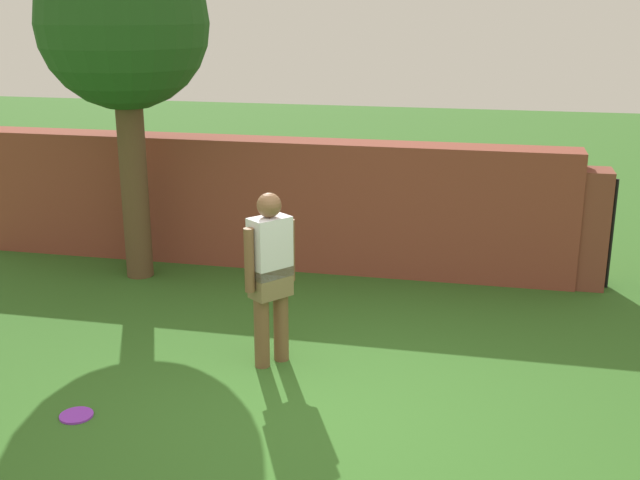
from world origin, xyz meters
TOP-DOWN VIEW (x-y plane):
  - ground_plane at (0.00, 0.00)m, footprint 40.00×40.00m
  - brick_wall at (-1.50, 3.68)m, footprint 7.64×0.50m
  - tree at (-2.85, 2.90)m, footprint 1.94×1.94m
  - person at (-0.60, 0.88)m, footprint 0.39×0.45m
  - frisbee_purple at (-1.87, -0.43)m, footprint 0.27×0.27m

SIDE VIEW (x-z plane):
  - ground_plane at x=0.00m, z-range 0.00..0.00m
  - frisbee_purple at x=-1.87m, z-range 0.00..0.02m
  - brick_wall at x=-1.50m, z-range 0.00..1.61m
  - person at x=-0.60m, z-range 0.09..1.71m
  - tree at x=-2.85m, z-range 0.95..4.91m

